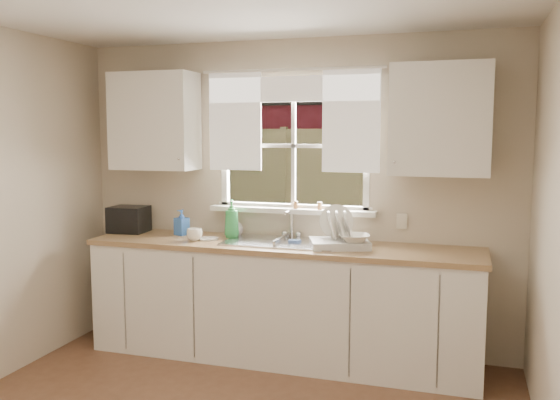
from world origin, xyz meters
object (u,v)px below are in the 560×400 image
(cup, at_px, (195,235))
(black_appliance, at_px, (129,219))
(soap_bottle_a, at_px, (232,219))
(dish_rack, at_px, (339,238))

(cup, distance_m, black_appliance, 0.74)
(soap_bottle_a, relative_size, cup, 2.51)
(dish_rack, xyz_separation_m, cup, (-1.14, -0.09, -0.02))
(soap_bottle_a, xyz_separation_m, cup, (-0.23, -0.22, -0.11))
(dish_rack, bearing_deg, black_appliance, 176.41)
(soap_bottle_a, distance_m, black_appliance, 0.94)
(dish_rack, bearing_deg, cup, -175.71)
(soap_bottle_a, xyz_separation_m, black_appliance, (-0.94, -0.02, -0.04))
(cup, relative_size, black_appliance, 0.41)
(dish_rack, distance_m, black_appliance, 1.86)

